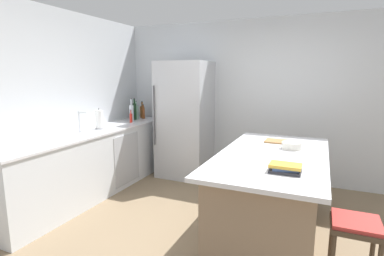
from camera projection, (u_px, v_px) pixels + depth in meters
ground_plane at (216, 244)px, 3.07m from camera, size 7.20×7.20×0.00m
wall_rear at (262, 101)px, 4.87m from camera, size 6.00×0.10×2.60m
wall_left at (36, 108)px, 3.81m from camera, size 0.10×6.00×2.60m
counter_run_left at (93, 162)px, 4.33m from camera, size 0.66×3.09×0.93m
kitchen_island at (271, 195)px, 3.18m from camera, size 1.07×2.06×0.91m
refrigerator at (185, 120)px, 5.04m from camera, size 0.83×0.74×1.94m
bar_stool at (355, 234)px, 2.27m from camera, size 0.36×0.36×0.64m
sink_faucet at (80, 121)px, 4.10m from camera, size 0.15×0.05×0.30m
paper_towel_roll at (99, 120)px, 4.38m from camera, size 0.14×0.14×0.31m
whiskey_bottle at (142, 111)px, 5.53m from camera, size 0.08×0.08×0.30m
vinegar_bottle at (143, 113)px, 5.43m from camera, size 0.06×0.06×0.26m
gin_bottle at (136, 112)px, 5.37m from camera, size 0.08×0.08×0.33m
wine_bottle at (135, 111)px, 5.26m from camera, size 0.07×0.07×0.38m
syrup_bottle at (131, 114)px, 5.18m from camera, size 0.06×0.06×0.28m
soda_bottle at (132, 113)px, 5.07m from camera, size 0.07×0.07×0.40m
hot_sauce_bottle at (131, 118)px, 4.98m from camera, size 0.05×0.05×0.21m
cookbook_stack at (285, 168)px, 2.51m from camera, size 0.26×0.19×0.07m
mixing_bowl at (292, 146)px, 3.30m from camera, size 0.22×0.22×0.08m
cutting_board at (279, 141)px, 3.64m from camera, size 0.32×0.24×0.02m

